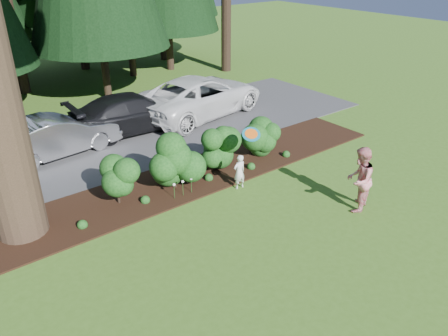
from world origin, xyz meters
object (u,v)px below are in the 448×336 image
at_px(frisbee, 251,134).
at_px(car_silver_wagon, 56,136).
at_px(adult, 359,180).
at_px(child, 239,172).
at_px(car_white_suv, 201,96).
at_px(car_dark_suv, 134,112).

bearing_deg(frisbee, car_silver_wagon, 123.69).
bearing_deg(adult, child, -81.52).
distance_m(car_silver_wagon, car_white_suv, 6.48).
bearing_deg(car_silver_wagon, car_dark_suv, -88.01).
distance_m(car_dark_suv, adult, 9.53).
bearing_deg(car_dark_suv, child, -176.32).
xyz_separation_m(car_dark_suv, child, (0.30, -6.31, -0.22)).
distance_m(car_white_suv, child, 6.82).
bearing_deg(child, car_white_suv, -113.14).
relative_size(car_white_suv, adult, 3.25).
height_order(car_silver_wagon, car_dark_suv, car_dark_suv).
relative_size(car_silver_wagon, frisbee, 7.37).
height_order(car_dark_suv, adult, adult).
distance_m(car_silver_wagon, child, 6.83).
distance_m(car_white_suv, car_dark_suv, 3.18).
relative_size(car_white_suv, frisbee, 10.31).
relative_size(car_white_suv, child, 5.48).
height_order(car_white_suv, child, car_white_suv).
relative_size(car_silver_wagon, car_white_suv, 0.72).
xyz_separation_m(car_silver_wagon, adult, (5.44, -8.77, 0.19)).
bearing_deg(car_dark_suv, car_silver_wagon, 99.76).
bearing_deg(frisbee, car_dark_suv, 95.71).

